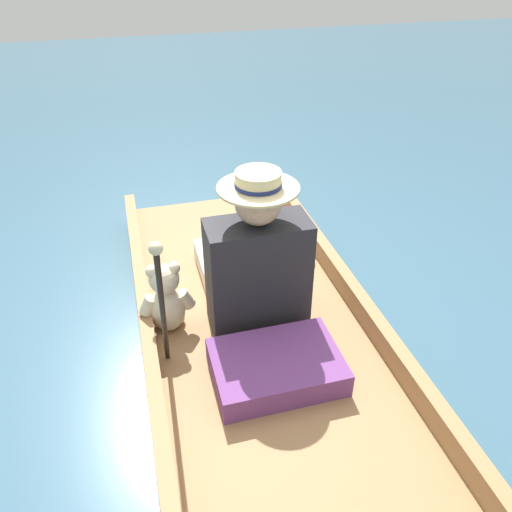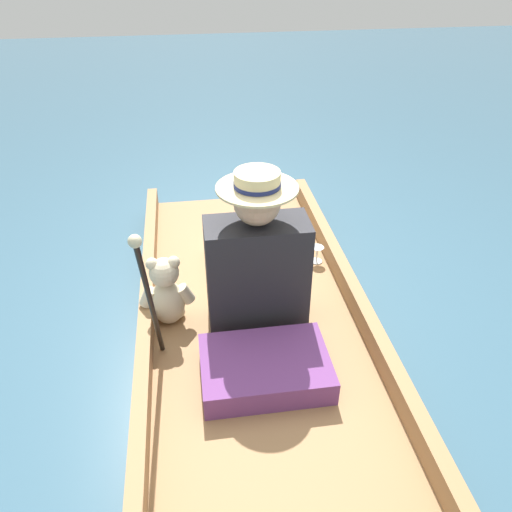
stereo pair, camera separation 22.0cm
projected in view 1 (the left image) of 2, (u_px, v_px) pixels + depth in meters
ground_plane at (254, 335)px, 2.44m from camera, size 16.00×16.00×0.00m
punt_boat at (254, 325)px, 2.41m from camera, size 1.06×2.52×0.22m
seat_cushion at (276, 367)px, 2.05m from camera, size 0.52×0.37×0.11m
seated_person at (252, 263)px, 2.31m from camera, size 0.45×0.79×0.77m
teddy_bear at (167, 299)px, 2.23m from camera, size 0.26×0.15×0.37m
wine_glass at (306, 248)px, 2.78m from camera, size 0.07×0.07×0.10m
walking_cane at (162, 302)px, 1.75m from camera, size 0.04×0.37×0.80m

